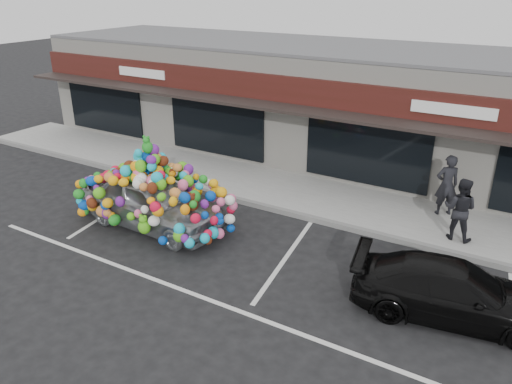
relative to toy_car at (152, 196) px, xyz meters
The scene contains 11 objects.
ground 1.67m from the toy_car, ahead, with size 90.00×90.00×0.00m, color black.
shop_building 8.75m from the toy_car, 80.92° to the left, with size 24.00×7.20×4.31m.
sidewalk 4.42m from the toy_car, 71.62° to the left, with size 26.00×3.00×0.15m, color gray.
kerb 3.08m from the toy_car, 62.40° to the left, with size 26.00×0.18×0.16m, color slate.
parking_stripe_left 2.09m from the toy_car, behind, with size 0.12×4.40×0.01m, color silver.
parking_stripe_mid 4.28m from the toy_car, ahead, with size 0.12×4.40×0.01m, color silver.
lane_line 4.12m from the toy_car, 32.97° to the right, with size 14.00×0.12×0.01m, color silver.
toy_car is the anchor object (origin of this frame).
black_sedan 8.28m from the toy_car, ahead, with size 4.20×1.71×1.22m, color black.
pedestrian_a 8.59m from the toy_car, 33.99° to the left, with size 0.68×0.44×1.86m, color black.
pedestrian_b 8.46m from the toy_car, 23.62° to the left, with size 0.85×0.66×1.74m, color black.
Camera 1 is at (7.85, -9.79, 6.68)m, focal length 35.00 mm.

